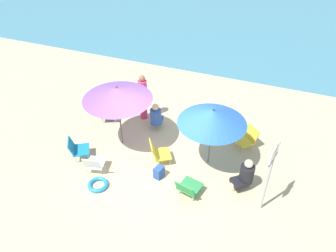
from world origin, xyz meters
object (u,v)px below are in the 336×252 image
(beach_chair_e, at_px, (77,148))
(swim_ring, at_px, (98,185))
(beach_chair_b, at_px, (158,152))
(beach_chair_c, at_px, (109,110))
(beach_bag, at_px, (159,172))
(warning_sign, at_px, (271,167))
(umbrella_blue, at_px, (213,116))
(person_b, at_px, (245,175))
(beach_chair_a, at_px, (188,187))
(person_c, at_px, (143,97))
(person_a, at_px, (156,116))
(beach_chair_f, at_px, (94,163))
(umbrella_purple, at_px, (117,93))
(beach_chair_d, at_px, (247,137))

(beach_chair_e, distance_m, swim_ring, 1.33)
(beach_chair_b, xyz_separation_m, beach_chair_e, (-2.16, -0.67, 0.01))
(beach_chair_c, distance_m, beach_bag, 3.16)
(warning_sign, bearing_deg, swim_ring, -155.27)
(umbrella_blue, distance_m, warning_sign, 1.94)
(beach_chair_c, xyz_separation_m, person_b, (4.68, -1.47, 0.14))
(beach_chair_a, height_order, person_c, person_c)
(beach_chair_b, relative_size, person_a, 0.77)
(beach_chair_b, bearing_deg, person_b, -34.78)
(beach_chair_f, xyz_separation_m, warning_sign, (4.33, 0.38, 1.04))
(beach_chair_a, bearing_deg, beach_chair_b, 65.80)
(beach_chair_f, height_order, person_c, person_c)
(person_a, distance_m, beach_bag, 2.08)
(person_a, bearing_deg, person_b, -126.04)
(umbrella_blue, height_order, swim_ring, umbrella_blue)
(person_c, bearing_deg, person_a, 64.19)
(beach_chair_a, distance_m, beach_chair_f, 2.57)
(beach_chair_f, bearing_deg, umbrella_blue, -75.20)
(umbrella_purple, height_order, beach_chair_d, umbrella_purple)
(umbrella_purple, height_order, person_a, umbrella_purple)
(person_c, relative_size, warning_sign, 0.77)
(umbrella_blue, height_order, beach_chair_b, umbrella_blue)
(beach_chair_f, bearing_deg, swim_ring, -155.82)
(umbrella_purple, relative_size, beach_chair_f, 2.89)
(beach_chair_e, xyz_separation_m, person_c, (0.93, 2.43, 0.45))
(beach_chair_a, relative_size, beach_chair_c, 0.97)
(person_c, distance_m, swim_ring, 3.26)
(beach_chair_a, bearing_deg, warning_sign, -69.21)
(beach_chair_b, bearing_deg, beach_chair_f, -176.94)
(swim_ring, bearing_deg, beach_chair_e, 145.07)
(person_a, bearing_deg, beach_chair_f, 150.53)
(beach_chair_c, relative_size, person_b, 0.78)
(person_b, relative_size, beach_bag, 2.86)
(beach_chair_a, height_order, beach_chair_b, beach_chair_b)
(beach_chair_d, bearing_deg, beach_chair_f, -12.34)
(umbrella_purple, relative_size, person_a, 2.02)
(umbrella_blue, distance_m, swim_ring, 3.41)
(person_b, bearing_deg, beach_chair_a, -9.14)
(beach_chair_e, xyz_separation_m, warning_sign, (5.07, 0.05, 1.01))
(beach_chair_c, bearing_deg, person_a, 64.84)
(person_a, distance_m, warning_sign, 4.12)
(beach_chair_b, xyz_separation_m, swim_ring, (-1.10, -1.41, -0.29))
(beach_chair_b, xyz_separation_m, person_a, (-0.61, 1.33, 0.16))
(warning_sign, bearing_deg, umbrella_purple, -179.53)
(umbrella_purple, height_order, beach_chair_b, umbrella_purple)
(person_c, height_order, beach_bag, person_c)
(person_a, bearing_deg, person_c, 45.12)
(beach_chair_f, bearing_deg, beach_chair_a, -100.38)
(beach_bag, bearing_deg, beach_chair_c, 143.15)
(beach_chair_e, bearing_deg, umbrella_purple, 17.75)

